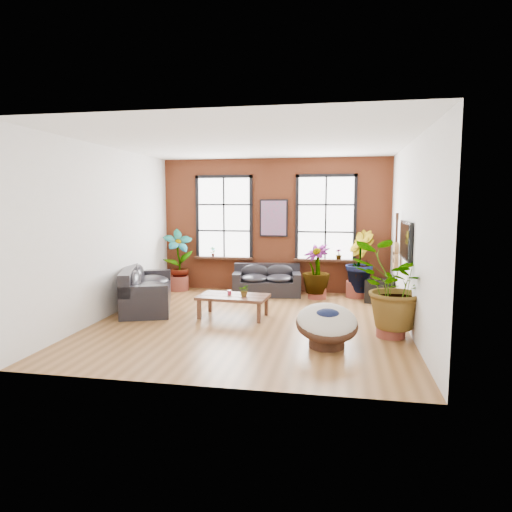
{
  "coord_description": "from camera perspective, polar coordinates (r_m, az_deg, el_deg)",
  "views": [
    {
      "loc": [
        1.7,
        -8.69,
        2.38
      ],
      "look_at": [
        0.0,
        0.6,
        1.25
      ],
      "focal_mm": 32.0,
      "sensor_mm": 36.0,
      "label": 1
    }
  ],
  "objects": [
    {
      "name": "floor_plant_back_left",
      "position": [
        12.34,
        -9.67,
        -0.16
      ],
      "size": [
        0.96,
        0.87,
        1.5
      ],
      "primitive_type": "imported",
      "rotation": [
        0.0,
        0.0,
        0.55
      ],
      "color": "#144211",
      "rests_on": "ground"
    },
    {
      "name": "poster",
      "position": [
        12.0,
        2.23,
        4.76
      ],
      "size": [
        0.74,
        0.06,
        0.98
      ],
      "color": "black",
      "rests_on": "room"
    },
    {
      "name": "pot_mid",
      "position": [
        11.39,
        7.64,
        -4.44
      ],
      "size": [
        0.46,
        0.46,
        0.33
      ],
      "rotation": [
        0.0,
        0.0,
        -0.01
      ],
      "color": "brown",
      "rests_on": "ground"
    },
    {
      "name": "coffee_table",
      "position": [
        9.46,
        -2.86,
        -5.26
      ],
      "size": [
        1.47,
        0.91,
        0.55
      ],
      "rotation": [
        0.0,
        0.0,
        -0.07
      ],
      "color": "#452719",
      "rests_on": "ground"
    },
    {
      "name": "floor_plant_mid",
      "position": [
        11.27,
        7.53,
        -1.61
      ],
      "size": [
        0.94,
        0.94,
        1.2
      ],
      "primitive_type": "imported",
      "rotation": [
        0.0,
        0.0,
        5.62
      ],
      "color": "#144211",
      "rests_on": "ground"
    },
    {
      "name": "media_box",
      "position": [
        11.22,
        15.37,
        -4.23
      ],
      "size": [
        0.79,
        0.71,
        0.56
      ],
      "rotation": [
        0.0,
        0.0,
        -0.27
      ],
      "color": "black",
      "rests_on": "ground"
    },
    {
      "name": "pot_back_left",
      "position": [
        12.47,
        -9.63,
        -3.38
      ],
      "size": [
        0.66,
        0.66,
        0.39
      ],
      "rotation": [
        0.0,
        0.0,
        -0.28
      ],
      "color": "brown",
      "rests_on": "ground"
    },
    {
      "name": "sofa_left",
      "position": [
        10.55,
        -13.76,
        -4.08
      ],
      "size": [
        1.72,
        2.54,
        0.93
      ],
      "rotation": [
        0.0,
        0.0,
        1.92
      ],
      "color": "black",
      "rests_on": "ground"
    },
    {
      "name": "room",
      "position": [
        9.02,
        -0.52,
        2.79
      ],
      "size": [
        6.04,
        6.54,
        3.54
      ],
      "color": "brown",
      "rests_on": "ground"
    },
    {
      "name": "papasan_chair",
      "position": [
        7.63,
        8.85,
        -8.37
      ],
      "size": [
        1.18,
        1.19,
        0.76
      ],
      "rotation": [
        0.0,
        0.0,
        0.18
      ],
      "color": "#381F14",
      "rests_on": "ground"
    },
    {
      "name": "pot_back_right",
      "position": [
        11.7,
        12.53,
        -4.08
      ],
      "size": [
        0.71,
        0.71,
        0.4
      ],
      "rotation": [
        0.0,
        0.0,
        0.34
      ],
      "color": "brown",
      "rests_on": "ground"
    },
    {
      "name": "sill_plant_right",
      "position": [
        11.9,
        10.3,
        0.22
      ],
      "size": [
        0.19,
        0.19,
        0.27
      ],
      "primitive_type": "imported",
      "rotation": [
        0.0,
        0.0,
        3.49
      ],
      "color": "#144211",
      "rests_on": "room"
    },
    {
      "name": "sofa_back",
      "position": [
        11.69,
        1.37,
        -3.17
      ],
      "size": [
        1.8,
        1.05,
        0.78
      ],
      "rotation": [
        0.0,
        0.0,
        0.14
      ],
      "color": "black",
      "rests_on": "ground"
    },
    {
      "name": "table_plant",
      "position": [
        9.29,
        -1.45,
        -4.33
      ],
      "size": [
        0.23,
        0.21,
        0.25
      ],
      "primitive_type": "imported",
      "rotation": [
        0.0,
        0.0,
        -0.04
      ],
      "color": "#144211",
      "rests_on": "coffee_table"
    },
    {
      "name": "sill_plant_left",
      "position": [
        12.36,
        -5.42,
        0.54
      ],
      "size": [
        0.17,
        0.17,
        0.27
      ],
      "primitive_type": "imported",
      "rotation": [
        0.0,
        0.0,
        0.79
      ],
      "color": "#144211",
      "rests_on": "room"
    },
    {
      "name": "floor_plant_back_right",
      "position": [
        11.61,
        12.72,
        -0.6
      ],
      "size": [
        0.79,
        0.93,
        1.53
      ],
      "primitive_type": "imported",
      "rotation": [
        0.0,
        0.0,
        1.72
      ],
      "color": "#144211",
      "rests_on": "ground"
    },
    {
      "name": "tv_wall_unit",
      "position": [
        9.41,
        17.86,
        1.38
      ],
      "size": [
        0.13,
        1.86,
        1.2
      ],
      "color": "black",
      "rests_on": "room"
    },
    {
      "name": "floor_plant_right_wall",
      "position": [
        8.28,
        16.64,
        -3.62
      ],
      "size": [
        1.55,
        1.4,
        1.52
      ],
      "primitive_type": "imported",
      "rotation": [
        0.0,
        0.0,
        3.31
      ],
      "color": "#144211",
      "rests_on": "ground"
    },
    {
      "name": "pot_right_wall",
      "position": [
        8.48,
        16.5,
        -8.46
      ],
      "size": [
        0.64,
        0.64,
        0.37
      ],
      "rotation": [
        0.0,
        0.0,
        -0.32
      ],
      "color": "brown",
      "rests_on": "ground"
    }
  ]
}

